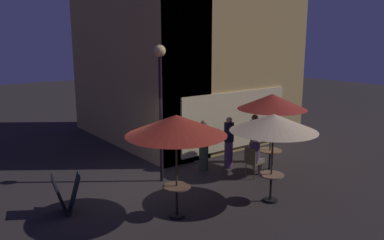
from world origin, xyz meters
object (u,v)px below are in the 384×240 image
at_px(patio_umbrella_2, 274,123).
at_px(patron_standing_2, 229,142).
at_px(patio_umbrella_0, 176,125).
at_px(patron_standing_3, 254,138).
at_px(cafe_table_1, 270,156).
at_px(patio_umbrella_1, 272,102).
at_px(menu_sandwich_board, 67,194).
at_px(cafe_table_0, 177,195).
at_px(street_lamp_near_corner, 160,85).
at_px(cafe_table_2, 271,183).
at_px(cafe_chair_0, 252,160).
at_px(patron_seated_0, 255,154).
at_px(patron_standing_1, 204,145).

relative_size(patio_umbrella_2, patron_standing_2, 1.37).
height_order(patio_umbrella_0, patron_standing_3, patio_umbrella_0).
height_order(cafe_table_1, patio_umbrella_1, patio_umbrella_1).
xyz_separation_m(menu_sandwich_board, cafe_table_0, (2.03, -1.77, 0.05)).
bearing_deg(patron_standing_2, patio_umbrella_1, -89.20).
height_order(cafe_table_1, patio_umbrella_2, patio_umbrella_2).
height_order(street_lamp_near_corner, patron_standing_3, street_lamp_near_corner).
bearing_deg(patio_umbrella_0, menu_sandwich_board, 138.88).
height_order(street_lamp_near_corner, cafe_table_0, street_lamp_near_corner).
relative_size(cafe_table_2, patron_standing_2, 0.44).
relative_size(patron_standing_2, patron_standing_3, 1.02).
bearing_deg(cafe_table_2, cafe_table_0, 163.47).
height_order(patio_umbrella_1, patio_umbrella_2, patio_umbrella_1).
bearing_deg(patio_umbrella_1, cafe_table_2, -137.30).
bearing_deg(patio_umbrella_2, cafe_chair_0, 60.43).
bearing_deg(street_lamp_near_corner, cafe_chair_0, -31.06).
relative_size(patio_umbrella_2, patron_standing_3, 1.40).
distance_m(patio_umbrella_0, patron_standing_2, 4.19).
xyz_separation_m(menu_sandwich_board, patron_seated_0, (5.55, -0.95, 0.23)).
relative_size(menu_sandwich_board, cafe_table_1, 1.30).
bearing_deg(patio_umbrella_2, cafe_table_1, 42.70).
bearing_deg(cafe_chair_0, patron_seated_0, -0.00).
xyz_separation_m(menu_sandwich_board, patio_umbrella_2, (4.51, -2.51, 1.62)).
relative_size(street_lamp_near_corner, menu_sandwich_board, 4.18).
relative_size(cafe_table_2, patio_umbrella_0, 0.30).
height_order(cafe_table_1, cafe_table_2, cafe_table_2).
bearing_deg(cafe_table_0, patron_standing_2, 29.71).
xyz_separation_m(cafe_table_2, cafe_chair_0, (0.88, 1.55, 0.05)).
height_order(menu_sandwich_board, patron_standing_3, patron_standing_3).
bearing_deg(patron_standing_2, patron_standing_3, -38.95).
bearing_deg(patron_standing_2, cafe_table_2, -145.17).
relative_size(street_lamp_near_corner, patio_umbrella_0, 1.61).
bearing_deg(cafe_chair_0, menu_sandwich_board, 165.61).
distance_m(street_lamp_near_corner, cafe_table_1, 4.23).
relative_size(cafe_chair_0, patron_seated_0, 0.75).
height_order(cafe_table_1, patron_standing_1, patron_standing_1).
relative_size(street_lamp_near_corner, patron_seated_0, 3.12).
distance_m(street_lamp_near_corner, patio_umbrella_0, 2.53).
xyz_separation_m(patio_umbrella_0, patron_standing_3, (4.55, 1.90, -1.40)).
xyz_separation_m(street_lamp_near_corner, patio_umbrella_0, (-1.00, -2.24, -0.63)).
distance_m(cafe_chair_0, patron_standing_3, 1.63).
height_order(patio_umbrella_0, patron_seated_0, patio_umbrella_0).
bearing_deg(street_lamp_near_corner, patio_umbrella_2, -63.51).
relative_size(menu_sandwich_board, patron_standing_2, 0.56).
bearing_deg(patio_umbrella_2, patron_standing_1, 86.98).
relative_size(patio_umbrella_1, patron_standing_2, 1.47).
xyz_separation_m(patio_umbrella_0, patron_standing_2, (3.43, 1.96, -1.39)).
xyz_separation_m(cafe_chair_0, patron_standing_1, (-0.72, 1.46, 0.26)).
height_order(menu_sandwich_board, patron_seated_0, patron_seated_0).
xyz_separation_m(cafe_table_0, patron_standing_2, (3.43, 1.96, 0.32)).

